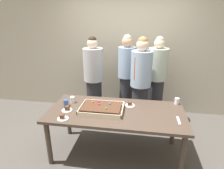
% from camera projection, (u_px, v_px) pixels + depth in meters
% --- Properties ---
extents(ground_plane, '(12.00, 12.00, 0.00)m').
position_uv_depth(ground_plane, '(116.00, 152.00, 3.03)').
color(ground_plane, '#4C4742').
extents(interior_back_panel, '(8.00, 0.12, 3.00)m').
position_uv_depth(interior_back_panel, '(127.00, 43.00, 3.99)').
color(interior_back_panel, '#B2A893').
rests_on(interior_back_panel, ground_plane).
extents(party_table, '(1.97, 0.91, 0.74)m').
position_uv_depth(party_table, '(116.00, 116.00, 2.80)').
color(party_table, '#47382D').
rests_on(party_table, ground_plane).
extents(sheet_cake, '(0.62, 0.44, 0.10)m').
position_uv_depth(sheet_cake, '(102.00, 108.00, 2.78)').
color(sheet_cake, beige).
rests_on(sheet_cake, party_table).
extents(plated_slice_near_left, '(0.15, 0.15, 0.07)m').
position_uv_depth(plated_slice_near_left, '(67.00, 109.00, 2.77)').
color(plated_slice_near_left, white).
rests_on(plated_slice_near_left, party_table).
extents(plated_slice_near_right, '(0.15, 0.15, 0.06)m').
position_uv_depth(plated_slice_near_right, '(130.00, 105.00, 2.92)').
color(plated_slice_near_right, white).
rests_on(plated_slice_near_right, party_table).
extents(plated_slice_far_left, '(0.15, 0.15, 0.07)m').
position_uv_depth(plated_slice_far_left, '(63.00, 118.00, 2.55)').
color(plated_slice_far_left, white).
rests_on(plated_slice_far_left, party_table).
extents(drink_cup_nearest, '(0.07, 0.07, 0.10)m').
position_uv_depth(drink_cup_nearest, '(72.00, 100.00, 3.02)').
color(drink_cup_nearest, white).
rests_on(drink_cup_nearest, party_table).
extents(drink_cup_middle, '(0.07, 0.07, 0.10)m').
position_uv_depth(drink_cup_middle, '(177.00, 101.00, 2.97)').
color(drink_cup_middle, white).
rests_on(drink_cup_middle, party_table).
extents(drink_cup_far_end, '(0.07, 0.07, 0.10)m').
position_uv_depth(drink_cup_far_end, '(66.00, 103.00, 2.91)').
color(drink_cup_far_end, '#2D5199').
rests_on(drink_cup_far_end, party_table).
extents(cake_server_utensil, '(0.03, 0.20, 0.01)m').
position_uv_depth(cake_server_utensil, '(179.00, 120.00, 2.52)').
color(cake_server_utensil, silver).
rests_on(cake_server_utensil, party_table).
extents(person_serving_front, '(0.37, 0.37, 1.69)m').
position_uv_depth(person_serving_front, '(156.00, 80.00, 3.67)').
color(person_serving_front, '#28282D').
rests_on(person_serving_front, ground_plane).
extents(person_green_shirt_behind, '(0.33, 0.33, 1.71)m').
position_uv_depth(person_green_shirt_behind, '(126.00, 77.00, 3.79)').
color(person_green_shirt_behind, '#28282D').
rests_on(person_green_shirt_behind, ground_plane).
extents(person_striped_tie_right, '(0.38, 0.38, 1.68)m').
position_uv_depth(person_striped_tie_right, '(94.00, 79.00, 3.76)').
color(person_striped_tie_right, '#28282D').
rests_on(person_striped_tie_right, ground_plane).
extents(person_back_corner, '(0.36, 0.36, 1.72)m').
position_uv_depth(person_back_corner, '(140.00, 84.00, 3.37)').
color(person_back_corner, '#28282D').
rests_on(person_back_corner, ground_plane).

